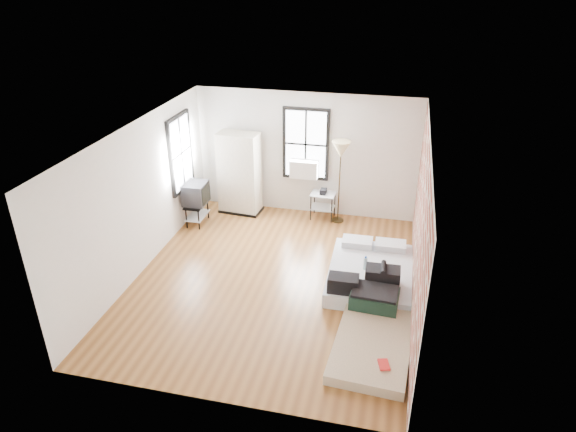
% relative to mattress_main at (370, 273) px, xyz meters
% --- Properties ---
extents(ground, '(6.00, 6.00, 0.00)m').
position_rel_mattress_main_xyz_m(ground, '(-1.75, -0.35, -0.18)').
color(ground, brown).
rests_on(ground, ground).
extents(room_shell, '(5.02, 6.02, 2.80)m').
position_rel_mattress_main_xyz_m(room_shell, '(-1.51, 0.01, 1.56)').
color(room_shell, silver).
rests_on(room_shell, ground).
extents(mattress_main, '(1.54, 2.07, 0.65)m').
position_rel_mattress_main_xyz_m(mattress_main, '(0.00, 0.00, 0.00)').
color(mattress_main, white).
rests_on(mattress_main, ground).
extents(mattress_bare, '(1.24, 2.18, 0.46)m').
position_rel_mattress_main_xyz_m(mattress_bare, '(0.19, -1.53, -0.04)').
color(mattress_bare, '#CAB492').
rests_on(mattress_bare, ground).
extents(wardrobe, '(1.00, 0.63, 1.89)m').
position_rel_mattress_main_xyz_m(wardrobe, '(-3.21, 2.30, 0.76)').
color(wardrobe, black).
rests_on(wardrobe, ground).
extents(side_table, '(0.56, 0.46, 0.72)m').
position_rel_mattress_main_xyz_m(side_table, '(-1.28, 2.37, 0.31)').
color(side_table, black).
rests_on(side_table, ground).
extents(floor_lamp, '(0.40, 0.40, 1.88)m').
position_rel_mattress_main_xyz_m(floor_lamp, '(-0.92, 2.30, 1.44)').
color(floor_lamp, black).
rests_on(floor_lamp, ground).
extents(tv_stand, '(0.49, 0.69, 0.97)m').
position_rel_mattress_main_xyz_m(tv_stand, '(-3.96, 1.48, 0.51)').
color(tv_stand, black).
rests_on(tv_stand, ground).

